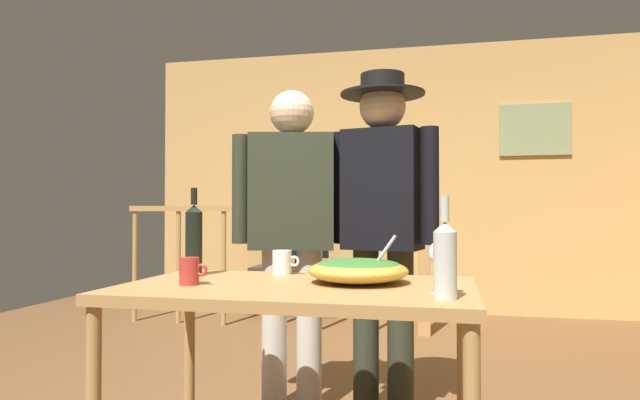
# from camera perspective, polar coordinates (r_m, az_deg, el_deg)

# --- Properties ---
(back_wall) EXTENTS (5.28, 0.10, 2.73)m
(back_wall) POSITION_cam_1_polar(r_m,az_deg,el_deg) (5.77, 8.17, 2.13)
(back_wall) COLOR tan
(back_wall) RESTS_ON ground_plane
(framed_picture) EXTENTS (0.67, 0.03, 0.51)m
(framed_picture) POSITION_cam_1_polar(r_m,az_deg,el_deg) (5.80, 21.44, 6.83)
(framed_picture) COLOR gray
(stair_railing) EXTENTS (2.77, 0.10, 1.13)m
(stair_railing) POSITION_cam_1_polar(r_m,az_deg,el_deg) (4.80, -0.17, -5.37)
(stair_railing) COLOR #B2844C
(stair_railing) RESTS_ON ground_plane
(tv_console) EXTENTS (0.90, 0.40, 0.46)m
(tv_console) POSITION_cam_1_polar(r_m,az_deg,el_deg) (5.64, -2.48, -9.32)
(tv_console) COLOR #38281E
(tv_console) RESTS_ON ground_plane
(flat_screen_tv) EXTENTS (0.68, 0.12, 0.47)m
(flat_screen_tv) POSITION_cam_1_polar(r_m,az_deg,el_deg) (5.56, -2.56, -4.18)
(flat_screen_tv) COLOR black
(flat_screen_tv) RESTS_ON tv_console
(serving_table) EXTENTS (1.29, 0.79, 0.76)m
(serving_table) POSITION_cam_1_polar(r_m,az_deg,el_deg) (2.08, -2.35, -10.88)
(serving_table) COLOR #B2844C
(serving_table) RESTS_ON ground_plane
(salad_bowl) EXTENTS (0.38, 0.38, 0.19)m
(salad_bowl) POSITION_cam_1_polar(r_m,az_deg,el_deg) (2.10, 3.98, -7.20)
(salad_bowl) COLOR gold
(salad_bowl) RESTS_ON serving_table
(wine_glass) EXTENTS (0.08, 0.08, 0.18)m
(wine_glass) POSITION_cam_1_polar(r_m,az_deg,el_deg) (1.87, 12.39, -5.69)
(wine_glass) COLOR silver
(wine_glass) RESTS_ON serving_table
(wine_bottle_dark) EXTENTS (0.07, 0.07, 0.37)m
(wine_bottle_dark) POSITION_cam_1_polar(r_m,az_deg,el_deg) (2.38, -12.98, -3.94)
(wine_bottle_dark) COLOR black
(wine_bottle_dark) RESTS_ON serving_table
(wine_bottle_clear) EXTENTS (0.07, 0.07, 0.32)m
(wine_bottle_clear) POSITION_cam_1_polar(r_m,az_deg,el_deg) (1.75, 12.87, -5.90)
(wine_bottle_clear) COLOR silver
(wine_bottle_clear) RESTS_ON serving_table
(mug_red) EXTENTS (0.11, 0.07, 0.10)m
(mug_red) POSITION_cam_1_polar(r_m,az_deg,el_deg) (2.10, -13.38, -7.20)
(mug_red) COLOR #B7332D
(mug_red) RESTS_ON serving_table
(mug_white) EXTENTS (0.12, 0.08, 0.10)m
(mug_white) POSITION_cam_1_polar(r_m,az_deg,el_deg) (2.39, -3.92, -6.47)
(mug_white) COLOR white
(mug_white) RESTS_ON serving_table
(person_standing_left) EXTENTS (0.61, 0.31, 1.66)m
(person_standing_left) POSITION_cam_1_polar(r_m,az_deg,el_deg) (2.84, -2.95, -2.02)
(person_standing_left) COLOR beige
(person_standing_left) RESTS_ON ground_plane
(person_standing_right) EXTENTS (0.55, 0.42, 1.72)m
(person_standing_right) POSITION_cam_1_polar(r_m,az_deg,el_deg) (2.75, 6.54, -1.18)
(person_standing_right) COLOR #2D3323
(person_standing_right) RESTS_ON ground_plane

